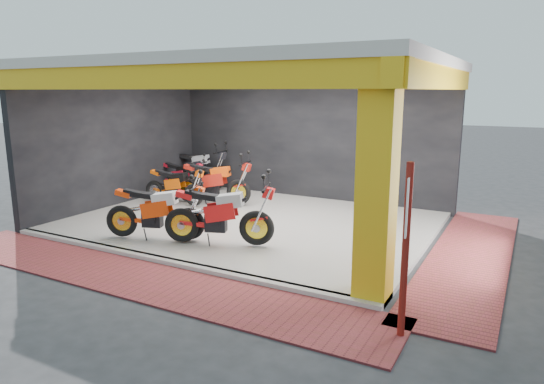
{
  "coord_description": "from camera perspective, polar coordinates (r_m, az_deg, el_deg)",
  "views": [
    {
      "loc": [
        5.66,
        -7.41,
        3.08
      ],
      "look_at": [
        0.71,
        1.72,
        0.9
      ],
      "focal_mm": 32.0,
      "sensor_mm": 36.0,
      "label": 1
    }
  ],
  "objects": [
    {
      "name": "moto_row_c",
      "position": [
        12.71,
        -3.96,
        1.43
      ],
      "size": [
        2.37,
        1.3,
        1.37
      ],
      "primitive_type": null,
      "rotation": [
        0.0,
        0.0,
        0.22
      ],
      "color": "#B41F13",
      "rests_on": "showroom_floor"
    },
    {
      "name": "showroom_floor",
      "position": [
        11.39,
        -2.47,
        -3.59
      ],
      "size": [
        8.0,
        6.0,
        0.1
      ],
      "primitive_type": "cube",
      "color": "beige",
      "rests_on": "ground"
    },
    {
      "name": "corner_column",
      "position": [
        7.06,
        12.25,
        0.73
      ],
      "size": [
        0.5,
        0.5,
        3.5
      ],
      "primitive_type": "cube",
      "color": "gold",
      "rests_on": "ground"
    },
    {
      "name": "paver_right",
      "position": [
        9.94,
        22.23,
        -7.03
      ],
      "size": [
        1.4,
        7.0,
        0.03
      ],
      "primitive_type": "cube",
      "color": "maroon",
      "rests_on": "ground"
    },
    {
      "name": "back_wall",
      "position": [
        13.8,
        4.13,
        6.28
      ],
      "size": [
        8.2,
        0.2,
        3.5
      ],
      "primitive_type": "cube",
      "color": "black",
      "rests_on": "ground"
    },
    {
      "name": "moto_row_e",
      "position": [
        14.86,
        -6.65,
        2.96
      ],
      "size": [
        2.39,
        1.09,
        1.41
      ],
      "primitive_type": null,
      "rotation": [
        0.0,
        0.0,
        0.1
      ],
      "color": "black",
      "rests_on": "showroom_floor"
    },
    {
      "name": "moto_hero",
      "position": [
        9.83,
        -9.81,
        -1.89
      ],
      "size": [
        2.35,
        1.53,
        1.35
      ],
      "primitive_type": null,
      "rotation": [
        0.0,
        0.0,
        0.35
      ],
      "color": "#F93E0A",
      "rests_on": "showroom_floor"
    },
    {
      "name": "moto_row_a",
      "position": [
        9.31,
        -1.84,
        -2.26
      ],
      "size": [
        2.48,
        1.62,
        1.42
      ],
      "primitive_type": null,
      "rotation": [
        0.0,
        0.0,
        0.36
      ],
      "color": "red",
      "rests_on": "showroom_floor"
    },
    {
      "name": "header_beam_right",
      "position": [
        9.56,
        18.93,
        12.55
      ],
      "size": [
        0.3,
        6.4,
        0.4
      ],
      "primitive_type": "cube",
      "color": "gold",
      "rests_on": "corner_column"
    },
    {
      "name": "paver_front",
      "position": [
        8.54,
        -15.86,
        -9.65
      ],
      "size": [
        9.0,
        1.4,
        0.03
      ],
      "primitive_type": "cube",
      "color": "maroon",
      "rests_on": "ground"
    },
    {
      "name": "signpost",
      "position": [
        6.17,
        15.46,
        -5.97
      ],
      "size": [
        0.09,
        0.32,
        2.25
      ],
      "rotation": [
        0.0,
        0.0,
        0.12
      ],
      "color": "maroon",
      "rests_on": "ground"
    },
    {
      "name": "header_beam_front",
      "position": [
        8.56,
        -13.31,
        13.02
      ],
      "size": [
        8.4,
        0.3,
        0.4
      ],
      "primitive_type": "cube",
      "color": "gold",
      "rests_on": "corner_column"
    },
    {
      "name": "ground",
      "position": [
        9.82,
        -8.5,
        -6.56
      ],
      "size": [
        80.0,
        80.0,
        0.0
      ],
      "primitive_type": "plane",
      "color": "#2D2D30",
      "rests_on": "ground"
    },
    {
      "name": "showroom_ceiling",
      "position": [
        11.0,
        -2.63,
        14.55
      ],
      "size": [
        8.4,
        6.4,
        0.2
      ],
      "primitive_type": "cube",
      "color": "beige",
      "rests_on": "corner_column"
    },
    {
      "name": "moto_row_d",
      "position": [
        14.03,
        -9.12,
        1.85
      ],
      "size": [
        1.98,
        0.95,
        1.16
      ],
      "primitive_type": null,
      "rotation": [
        0.0,
        0.0,
        -0.13
      ],
      "color": "red",
      "rests_on": "showroom_floor"
    },
    {
      "name": "moto_row_b",
      "position": [
        12.74,
        -9.24,
        0.88
      ],
      "size": [
        1.97,
        0.84,
        1.18
      ],
      "primitive_type": null,
      "rotation": [
        0.0,
        0.0,
        0.07
      ],
      "color": "#E15409",
      "rests_on": "showroom_floor"
    },
    {
      "name": "left_wall",
      "position": [
        13.62,
        -17.58,
        5.7
      ],
      "size": [
        0.2,
        6.2,
        3.5
      ],
      "primitive_type": "cube",
      "color": "black",
      "rests_on": "ground"
    },
    {
      "name": "floor_kerb",
      "position": [
        9.06,
        -12.41,
        -7.98
      ],
      "size": [
        8.0,
        0.2,
        0.1
      ],
      "primitive_type": "cube",
      "color": "beige",
      "rests_on": "ground"
    }
  ]
}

